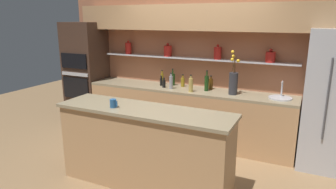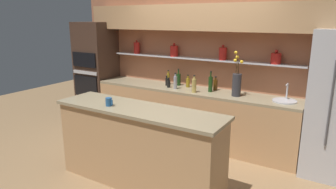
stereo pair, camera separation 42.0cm
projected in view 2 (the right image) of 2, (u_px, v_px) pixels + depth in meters
ground_plane at (155, 171)px, 4.19m from camera, size 12.00×12.00×0.00m
back_wall_unit at (204, 50)px, 5.07m from camera, size 5.20×0.44×2.60m
back_counter_unit at (191, 115)px, 5.15m from camera, size 3.57×0.62×0.92m
island_counter at (139, 146)px, 3.76m from camera, size 2.23×0.61×1.02m
oven_tower at (97, 72)px, 6.10m from camera, size 0.71×0.64×2.01m
flower_vase at (237, 83)px, 4.54m from camera, size 0.15×0.17×0.69m
sink_fixture at (285, 100)px, 4.28m from camera, size 0.34×0.34×0.25m
bottle_spirit_0 at (175, 82)px, 5.02m from camera, size 0.06×0.06×0.27m
bottle_sauce_1 at (169, 83)px, 5.14m from camera, size 0.06×0.06×0.17m
bottle_oil_2 at (188, 82)px, 5.17m from camera, size 0.07×0.07×0.21m
bottle_spirit_3 at (194, 85)px, 4.78m from camera, size 0.07×0.07×0.28m
bottle_oil_4 at (168, 78)px, 5.40m from camera, size 0.05×0.05×0.26m
bottle_spirit_5 at (215, 85)px, 4.93m from camera, size 0.07×0.07×0.23m
bottle_wine_6 at (178, 79)px, 5.29m from camera, size 0.08×0.08×0.30m
bottle_sauce_7 at (167, 81)px, 5.28m from camera, size 0.05×0.05×0.18m
bottle_wine_8 at (210, 84)px, 4.82m from camera, size 0.07×0.07×0.34m
coffee_mug at (109, 102)px, 3.71m from camera, size 0.10×0.08×0.10m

